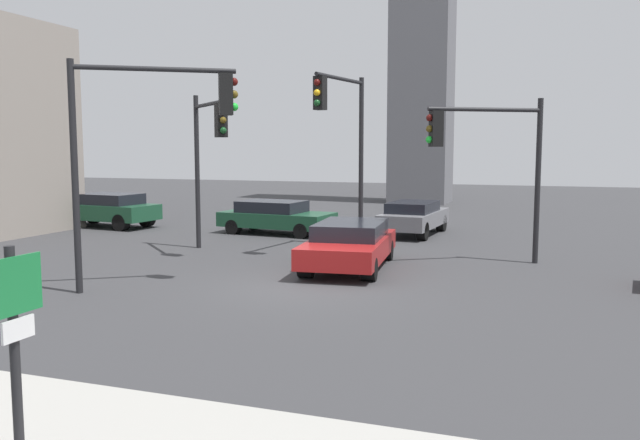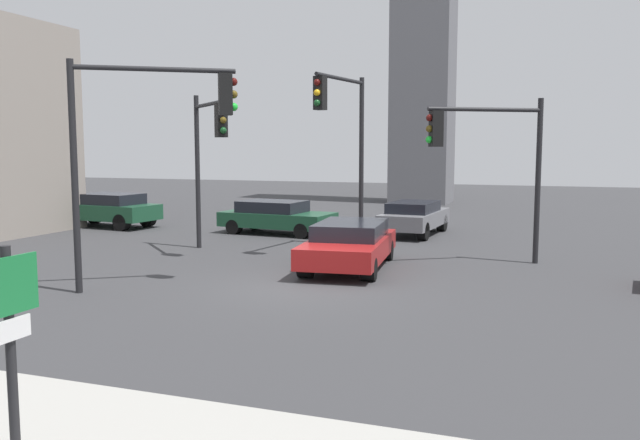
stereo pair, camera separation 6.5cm
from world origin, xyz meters
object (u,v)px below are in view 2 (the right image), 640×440
Objects in this scene: traffic_light_1 at (150,126)px; car_2 at (108,209)px; car_1 at (350,244)px; car_3 at (414,217)px; traffic_light_0 at (487,148)px; traffic_light_3 at (209,142)px; car_5 at (276,216)px; traffic_light_2 at (343,125)px; direction_sign at (12,336)px.

traffic_light_1 is 1.17× the size of car_2.
car_1 is at bearing 161.35° from car_2.
car_1 is 7.65m from car_3.
traffic_light_0 is 8.58m from traffic_light_3.
car_1 is at bearing -7.31° from traffic_light_0.
traffic_light_3 is 1.12× the size of car_5.
traffic_light_2 reaches higher than car_1.
traffic_light_3 is 9.48m from car_2.
traffic_light_0 is at bearing -22.61° from car_5.
traffic_light_2 is at bearing 68.57° from traffic_light_3.
car_3 reaches higher than car_1.
traffic_light_1 is at bearing 116.59° from direction_sign.
car_3 is at bearing 171.76° from car_1.
traffic_light_0 is 4.78m from traffic_light_2.
traffic_light_1 is at bearing -31.02° from traffic_light_3.
car_3 is 5.46m from car_5.
car_3 is (12.96, 1.89, -0.06)m from car_2.
traffic_light_0 is at bearing 171.72° from car_2.
car_3 is (-0.07, 20.30, -0.84)m from direction_sign.
car_3 is at bearing -93.98° from traffic_light_0.
car_3 is (1.37, 4.97, -3.41)m from traffic_light_2.
direction_sign is 0.43× the size of traffic_light_1.
traffic_light_2 is at bearing -164.35° from car_1.
car_5 is at bearing 63.34° from traffic_light_1.
traffic_light_0 is 16.92m from car_2.
traffic_light_3 reaches higher than traffic_light_0.
traffic_light_2 is (2.59, 6.93, 0.20)m from traffic_light_1.
traffic_light_1 is at bearing 6.83° from traffic_light_0.
traffic_light_2 is 1.24× the size of car_2.
direction_sign is 0.50× the size of car_5.
car_2 is 13.09m from car_3.
traffic_light_1 is at bearing -46.59° from car_1.
traffic_light_0 is at bearing 78.47° from direction_sign.
direction_sign reaches higher than car_2.
traffic_light_2 is 4.34m from traffic_light_3.
car_1 is at bearing -46.10° from car_5.
traffic_light_2 is 1.12× the size of traffic_light_3.
traffic_light_2 reaches higher than car_5.
traffic_light_0 is 7.30m from car_3.
traffic_light_2 reaches higher than car_3.
traffic_light_0 is 9.99m from car_5.
car_2 is (-7.66, 4.83, -2.80)m from traffic_light_3.
traffic_light_3 is at bearing 145.87° from car_3.
car_3 is at bearing -165.88° from car_2.
traffic_light_1 is 0.94× the size of traffic_light_2.
car_5 is (-5.26, -1.49, -0.03)m from car_3.
car_1 is at bearing 30.27° from traffic_light_2.
traffic_light_2 is 6.18m from car_3.
traffic_light_3 is 1.04× the size of car_1.
car_5 is at bearing -171.18° from car_2.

